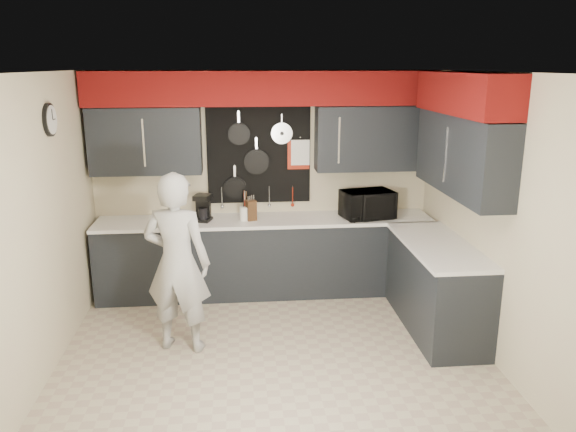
{
  "coord_description": "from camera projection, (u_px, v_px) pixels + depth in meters",
  "views": [
    {
      "loc": [
        -0.32,
        -4.86,
        2.67
      ],
      "look_at": [
        0.18,
        0.5,
        1.2
      ],
      "focal_mm": 35.0,
      "sensor_mm": 36.0,
      "label": 1
    }
  ],
  "objects": [
    {
      "name": "microwave",
      "position": [
        367.0,
        204.0,
        6.54
      ],
      "size": [
        0.65,
        0.51,
        0.32
      ],
      "primitive_type": "imported",
      "rotation": [
        0.0,
        0.0,
        0.22
      ],
      "color": "black",
      "rests_on": "base_cabinets"
    },
    {
      "name": "ground",
      "position": [
        274.0,
        350.0,
        5.4
      ],
      "size": [
        4.0,
        4.0,
        0.0
      ],
      "primitive_type": "plane",
      "color": "#B3A98B",
      "rests_on": "ground"
    },
    {
      "name": "coffee_maker",
      "position": [
        203.0,
        207.0,
        6.43
      ],
      "size": [
        0.22,
        0.25,
        0.31
      ],
      "rotation": [
        0.0,
        0.0,
        -0.29
      ],
      "color": "black",
      "rests_on": "base_cabinets"
    },
    {
      "name": "right_wall_assembly",
      "position": [
        466.0,
        143.0,
        5.31
      ],
      "size": [
        0.36,
        3.5,
        2.6
      ],
      "color": "beige",
      "rests_on": "ground"
    },
    {
      "name": "left_wall_assembly",
      "position": [
        45.0,
        222.0,
        4.88
      ],
      "size": [
        0.05,
        3.5,
        2.6
      ],
      "color": "beige",
      "rests_on": "ground"
    },
    {
      "name": "person",
      "position": [
        177.0,
        263.0,
        5.23
      ],
      "size": [
        0.72,
        0.56,
        1.73
      ],
      "primitive_type": "imported",
      "rotation": [
        0.0,
        0.0,
        2.89
      ],
      "color": "#ADADAA",
      "rests_on": "ground"
    },
    {
      "name": "knife_block",
      "position": [
        251.0,
        210.0,
        6.45
      ],
      "size": [
        0.13,
        0.13,
        0.23
      ],
      "primitive_type": "cube",
      "rotation": [
        0.0,
        0.0,
        0.31
      ],
      "color": "#321D10",
      "rests_on": "base_cabinets"
    },
    {
      "name": "back_wall_assembly",
      "position": [
        264.0,
        123.0,
        6.41
      ],
      "size": [
        4.0,
        0.36,
        2.6
      ],
      "color": "beige",
      "rests_on": "ground"
    },
    {
      "name": "utensil_crock",
      "position": [
        245.0,
        213.0,
        6.47
      ],
      "size": [
        0.12,
        0.12,
        0.16
      ],
      "primitive_type": "cylinder",
      "color": "white",
      "rests_on": "base_cabinets"
    },
    {
      "name": "base_cabinets",
      "position": [
        310.0,
        264.0,
        6.41
      ],
      "size": [
        3.95,
        2.2,
        0.92
      ],
      "color": "black",
      "rests_on": "ground"
    }
  ]
}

